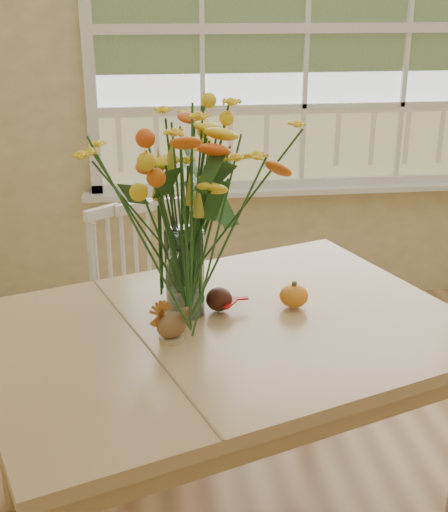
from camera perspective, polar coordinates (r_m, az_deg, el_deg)
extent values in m
cube|color=tan|center=(3.82, 6.69, 15.37)|extent=(4.00, 0.02, 2.70)
cube|color=silver|center=(3.79, 6.88, 18.35)|extent=(2.20, 0.00, 1.60)
cube|color=white|center=(3.87, 6.51, 5.49)|extent=(2.42, 0.12, 0.03)
cube|color=tan|center=(2.11, 0.07, -6.27)|extent=(1.70, 1.45, 0.04)
cube|color=tan|center=(2.15, 0.06, -7.93)|extent=(1.55, 1.30, 0.10)
cylinder|color=tan|center=(2.51, -17.87, -12.75)|extent=(0.07, 0.07, 0.73)
cylinder|color=tan|center=(2.90, 7.56, -6.97)|extent=(0.07, 0.07, 0.73)
cube|color=white|center=(2.84, -5.88, -6.13)|extent=(0.54, 0.53, 0.05)
cube|color=white|center=(2.88, -7.30, -0.55)|extent=(0.41, 0.19, 0.48)
cylinder|color=white|center=(2.78, -7.63, -12.26)|extent=(0.03, 0.03, 0.41)
cylinder|color=white|center=(3.03, -9.73, -9.36)|extent=(0.03, 0.03, 0.41)
cylinder|color=white|center=(2.88, -1.48, -10.68)|extent=(0.03, 0.03, 0.41)
cylinder|color=white|center=(3.12, -4.03, -8.04)|extent=(0.03, 0.03, 0.41)
cylinder|color=white|center=(2.13, -3.27, -1.38)|extent=(0.12, 0.12, 0.28)
ellipsoid|color=orange|center=(2.22, 5.84, -3.41)|extent=(0.09, 0.09, 0.07)
cylinder|color=#CCB78C|center=(2.02, -4.33, -6.82)|extent=(0.08, 0.08, 0.01)
ellipsoid|color=brown|center=(2.00, -4.36, -5.75)|extent=(0.12, 0.11, 0.08)
ellipsoid|color=#38160F|center=(2.18, -0.41, -3.71)|extent=(0.08, 0.08, 0.08)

